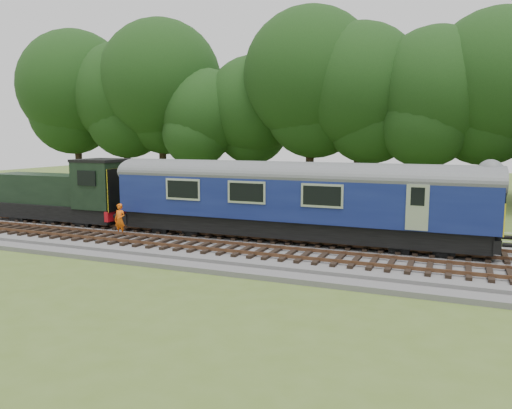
% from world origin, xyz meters
% --- Properties ---
extents(ground, '(120.00, 120.00, 0.00)m').
position_xyz_m(ground, '(0.00, 0.00, 0.00)').
color(ground, '#4B6324').
rests_on(ground, ground).
extents(ballast, '(70.00, 7.00, 0.35)m').
position_xyz_m(ballast, '(0.00, 0.00, 0.17)').
color(ballast, '#4C4C4F').
rests_on(ballast, ground).
extents(track_north, '(67.20, 2.40, 0.21)m').
position_xyz_m(track_north, '(0.00, 1.40, 0.42)').
color(track_north, black).
rests_on(track_north, ballast).
extents(track_south, '(67.20, 2.40, 0.21)m').
position_xyz_m(track_south, '(0.00, -1.60, 0.42)').
color(track_south, black).
rests_on(track_south, ballast).
extents(fence, '(64.00, 0.12, 1.00)m').
position_xyz_m(fence, '(0.00, 4.50, 0.00)').
color(fence, '#6B6054').
rests_on(fence, ground).
extents(tree_line, '(70.00, 8.00, 18.00)m').
position_xyz_m(tree_line, '(0.00, 22.00, 0.00)').
color(tree_line, black).
rests_on(tree_line, ground).
extents(dmu_railcar, '(18.05, 2.86, 3.88)m').
position_xyz_m(dmu_railcar, '(-0.14, 1.40, 2.61)').
color(dmu_railcar, black).
rests_on(dmu_railcar, ground).
extents(shunter_loco, '(8.91, 2.60, 3.38)m').
position_xyz_m(shunter_loco, '(-14.07, 1.40, 1.97)').
color(shunter_loco, black).
rests_on(shunter_loco, ground).
extents(worker, '(0.60, 0.40, 1.63)m').
position_xyz_m(worker, '(-8.58, -0.80, 1.17)').
color(worker, '#F55F0C').
rests_on(worker, ballast).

